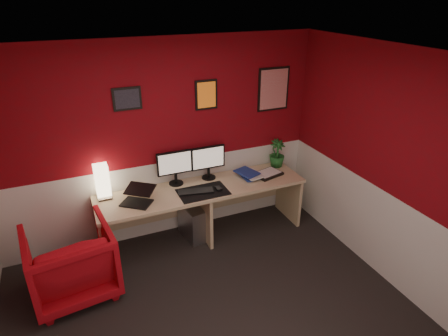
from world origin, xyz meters
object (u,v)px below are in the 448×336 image
desk (203,213)px  monitor_right (208,158)px  laptop (136,195)px  potted_plant (277,153)px  pc_tower (192,222)px  armchair (71,261)px  monitor_left (175,163)px  zen_tray (268,174)px  shoji_lamp (103,183)px

desk → monitor_right: bearing=53.0°
laptop → potted_plant: (1.99, 0.26, 0.08)m
pc_tower → armchair: armchair is taller
laptop → potted_plant: 2.00m
monitor_left → potted_plant: monitor_left is taller
laptop → armchair: size_ratio=0.39×
zen_tray → pc_tower: zen_tray is taller
monitor_right → potted_plant: size_ratio=1.52×
shoji_lamp → laptop: shoji_lamp is taller
desk → laptop: bearing=-175.6°
laptop → zen_tray: (1.75, 0.06, -0.09)m
potted_plant → pc_tower: bearing=-174.5°
monitor_left → pc_tower: (0.13, -0.16, -0.80)m
monitor_left → zen_tray: size_ratio=1.66×
laptop → monitor_right: 1.05m
desk → potted_plant: size_ratio=6.80×
monitor_left → armchair: size_ratio=0.68×
monitor_left → desk: bearing=-40.8°
monitor_right → zen_tray: bearing=-16.6°
desk → monitor_left: 0.75m
monitor_left → zen_tray: 1.24m
desk → potted_plant: 1.30m
desk → shoji_lamp: shoji_lamp is taller
desk → laptop: laptop is taller
laptop → monitor_left: monitor_left is taller
potted_plant → laptop: bearing=-172.6°
laptop → zen_tray: laptop is taller
shoji_lamp → monitor_right: bearing=-0.0°
pc_tower → armchair: size_ratio=0.53×
shoji_lamp → pc_tower: shoji_lamp is taller
laptop → potted_plant: size_ratio=0.86×
monitor_right → armchair: bearing=-161.2°
pc_tower → monitor_right: bearing=18.7°
laptop → monitor_left: size_ratio=0.57×
monitor_left → monitor_right: same height
shoji_lamp → zen_tray: size_ratio=1.14×
laptop → potted_plant: bearing=45.2°
desk → armchair: 1.65m
monitor_left → potted_plant: size_ratio=1.52×
laptop → zen_tray: size_ratio=0.94×
monitor_right → monitor_left: bearing=178.6°
laptop → monitor_left: 0.66m
zen_tray → monitor_right: bearing=163.4°
shoji_lamp → pc_tower: (1.01, -0.15, -0.70)m
desk → pc_tower: desk is taller
zen_tray → pc_tower: bearing=176.1°
potted_plant → pc_tower: 1.47m
desk → armchair: size_ratio=3.05×
desk → pc_tower: bearing=153.3°
shoji_lamp → armchair: size_ratio=0.47×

